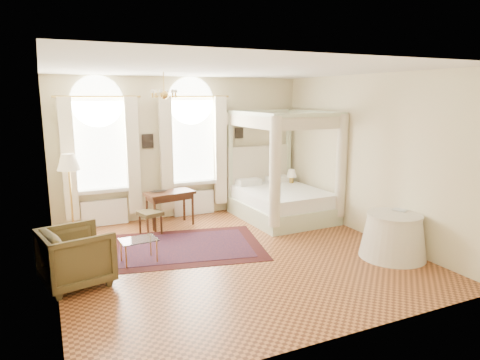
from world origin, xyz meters
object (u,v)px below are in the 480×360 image
(armchair, at_px, (76,257))
(side_table, at_px, (393,236))
(canopy_bed, at_px, (282,195))
(nightstand, at_px, (292,196))
(coffee_table, at_px, (138,242))
(floor_lamp, at_px, (69,166))
(writing_desk, at_px, (170,197))
(stool, at_px, (150,215))

(armchair, relative_size, side_table, 0.84)
(canopy_bed, relative_size, nightstand, 3.78)
(coffee_table, bearing_deg, canopy_bed, 20.25)
(floor_lamp, bearing_deg, writing_desk, -1.50)
(canopy_bed, distance_m, floor_lamp, 4.73)
(writing_desk, distance_m, floor_lamp, 2.19)
(floor_lamp, bearing_deg, side_table, -34.68)
(canopy_bed, height_order, coffee_table, canopy_bed)
(stool, distance_m, coffee_table, 1.56)
(canopy_bed, bearing_deg, armchair, -158.65)
(stool, relative_size, floor_lamp, 0.31)
(stool, bearing_deg, coffee_table, -110.58)
(stool, bearing_deg, nightstand, 8.28)
(canopy_bed, distance_m, armchair, 5.06)
(stool, xyz_separation_m, side_table, (3.67, -3.12, -0.02))
(nightstand, xyz_separation_m, armchair, (-5.40, -2.50, 0.11))
(stool, bearing_deg, canopy_bed, -1.98)
(nightstand, distance_m, writing_desk, 3.29)
(writing_desk, height_order, coffee_table, writing_desk)
(side_table, bearing_deg, floor_lamp, 145.32)
(nightstand, xyz_separation_m, floor_lamp, (-5.30, -0.10, 1.15))
(canopy_bed, xyz_separation_m, side_table, (0.55, -3.01, -0.18))
(armchair, bearing_deg, nightstand, -77.77)
(nightstand, relative_size, floor_lamp, 0.38)
(nightstand, height_order, armchair, armchair)
(canopy_bed, xyz_separation_m, nightstand, (0.69, 0.66, -0.24))
(stool, bearing_deg, floor_lamp, 163.16)
(canopy_bed, distance_m, coffee_table, 3.91)
(canopy_bed, relative_size, floor_lamp, 1.45)
(nightstand, distance_m, stool, 3.85)
(writing_desk, distance_m, side_table, 4.72)
(canopy_bed, bearing_deg, side_table, -79.69)
(writing_desk, distance_m, armchair, 3.18)
(canopy_bed, distance_m, side_table, 3.07)
(stool, xyz_separation_m, floor_lamp, (-1.49, 0.45, 1.07))
(armchair, xyz_separation_m, coffee_table, (1.04, 0.49, -0.07))
(nightstand, xyz_separation_m, stool, (-3.81, -0.55, 0.08))
(canopy_bed, bearing_deg, stool, 178.02)
(nightstand, distance_m, armchair, 5.95)
(coffee_table, distance_m, side_table, 4.53)
(stool, height_order, armchair, armchair)
(stool, relative_size, side_table, 0.46)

